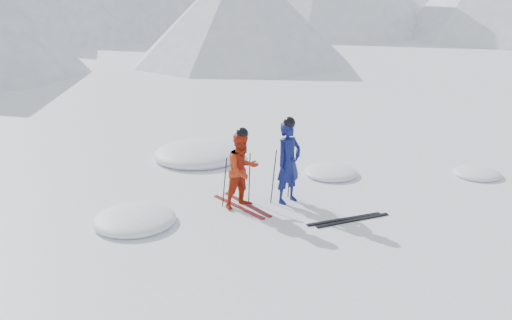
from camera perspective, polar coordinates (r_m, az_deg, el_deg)
ground at (r=12.74m, az=8.64°, el=-3.55°), size 160.00×160.00×0.00m
skier_blue at (r=11.86m, az=3.45°, el=-0.28°), size 0.70×0.49×1.83m
skier_red at (r=11.61m, az=-1.43°, el=-1.08°), size 0.81×0.63×1.67m
pole_blue_left at (r=11.88m, az=1.86°, el=-1.78°), size 0.12×0.09×1.22m
pole_blue_right at (r=12.30m, az=3.53°, el=-1.12°), size 0.12×0.07×1.22m
pole_red_left at (r=11.73m, az=-3.33°, el=-2.34°), size 0.11×0.09×1.11m
pole_red_right at (r=11.99m, az=-0.70°, el=-1.87°), size 0.11×0.08×1.11m
ski_worn_left at (r=11.84m, az=-1.87°, el=-4.95°), size 0.15×1.70×0.03m
ski_worn_right at (r=11.97m, az=-0.94°, el=-4.68°), size 0.15×1.70×0.03m
ski_loose_a at (r=11.37m, az=9.26°, el=-6.17°), size 1.65×0.58×0.03m
ski_loose_b at (r=11.35m, az=10.17°, el=-6.27°), size 1.67×0.53×0.03m
snow_lumps at (r=14.19m, az=-3.82°, el=-1.13°), size 9.61×7.46×0.55m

